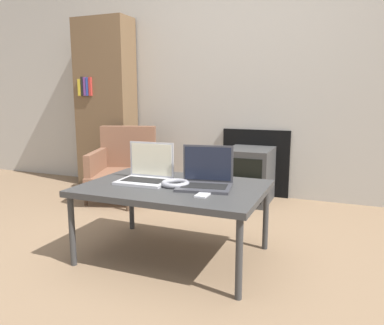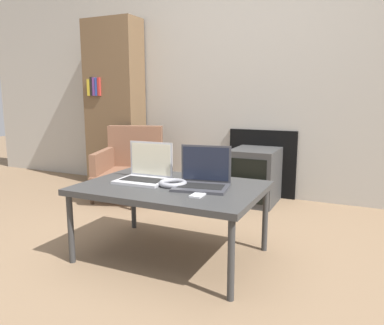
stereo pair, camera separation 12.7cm
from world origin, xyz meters
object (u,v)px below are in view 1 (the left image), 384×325
Objects in this scene: laptop_right at (206,178)px; phone at (204,194)px; armchair at (125,163)px; headphones at (175,183)px; laptop_left at (147,173)px; tv at (249,175)px.

phone is at bearing -83.07° from laptop_right.
armchair is (-1.21, 1.03, -0.17)m from laptop_right.
laptop_right is 0.19m from headphones.
phone is at bearing -23.18° from laptop_left.
headphones is at bearing -95.06° from tv.
armchair is at bearing 129.89° from laptop_right.
headphones is at bearing -65.20° from armchair.
headphones is 0.21× the size of armchair.
armchair reaches higher than tv.
phone is (0.23, -0.13, -0.01)m from headphones.
laptop_right is 1.60m from armchair.
tv is (-0.11, 1.53, -0.21)m from phone.
armchair is at bearing -164.65° from tv.
laptop_right is at bearing -59.43° from armchair.
laptop_right is at bearing -1.72° from laptop_left.
phone is at bearing -29.61° from headphones.
tv is at bearing 82.61° from laptop_right.
laptop_left is 0.62× the size of tv.
laptop_left is at bearing 170.24° from laptop_right.
headphones reaches higher than phone.
headphones is 0.34× the size of tv.
armchair is (-0.82, 1.03, -0.17)m from laptop_left.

